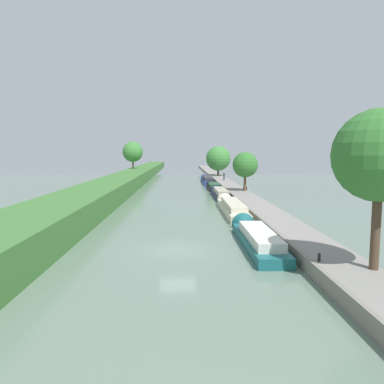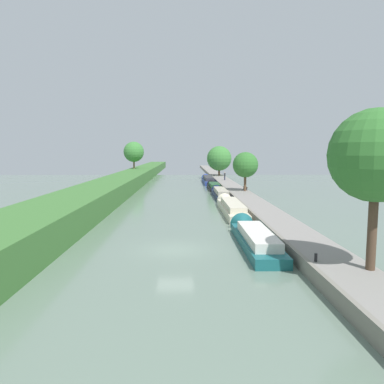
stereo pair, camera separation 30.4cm
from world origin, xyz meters
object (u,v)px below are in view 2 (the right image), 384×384
Objects in this scene: narrowboat_navy at (220,193)px; park_bench at (245,188)px; narrowboat_teal at (254,237)px; person_walking at (225,176)px; mooring_bollard_near at (316,257)px; mooring_bollard_far at (214,175)px; narrowboat_black at (214,186)px; narrowboat_cream at (231,207)px; narrowboat_blue at (208,180)px.

park_bench is at bearing 23.80° from narrowboat_navy.
person_walking is (3.24, 48.51, 1.18)m from narrowboat_teal.
narrowboat_teal is 0.96× the size of narrowboat_navy.
mooring_bollard_near and mooring_bollard_far have the same top height.
narrowboat_black is at bearing 92.20° from mooring_bollard_near.
person_walking is at bearing 84.87° from narrowboat_cream.
narrowboat_black is at bearing -89.22° from narrowboat_blue.
narrowboat_teal is at bearing -90.52° from narrowboat_navy.
mooring_bollard_near is at bearing -87.10° from narrowboat_navy.
park_bench is at bearing 75.05° from narrowboat_cream.
narrowboat_navy is 7.30× the size of person_walking.
park_bench is (4.06, -9.73, 0.72)m from narrowboat_black.
narrowboat_navy is 26.94× the size of mooring_bollard_near.
narrowboat_blue is at bearing 91.88° from mooring_bollard_near.
person_walking is 3.69× the size of mooring_bollard_near.
narrowboat_navy reaches higher than mooring_bollard_far.
narrowboat_teal is 39.14m from narrowboat_black.
park_bench is at bearing -85.76° from mooring_bollard_far.
narrowboat_black is 0.61× the size of narrowboat_blue.
person_walking is at bearing 88.72° from mooring_bollard_near.
narrowboat_black is at bearing -94.80° from mooring_bollard_far.
mooring_bollard_far is (-1.24, 11.76, -0.65)m from person_walking.
person_walking reaches higher than mooring_bollard_far.
narrowboat_black is 22.88× the size of mooring_bollard_near.
person_walking reaches higher than park_bench.
narrowboat_black is (0.10, 25.32, -0.11)m from narrowboat_cream.
person_walking is 19.14m from park_bench.
mooring_bollard_far is (1.87, 46.45, 0.48)m from narrowboat_cream.
person_walking is 11.85m from mooring_bollard_far.
narrowboat_blue is at bearing 128.23° from person_walking.
narrowboat_navy reaches higher than park_bench.
narrowboat_blue is 11.22× the size of park_bench.
narrowboat_cream is 46.49m from mooring_bollard_far.
narrowboat_blue is 5.29m from person_walking.
narrowboat_teal reaches higher than narrowboat_black.
narrowboat_cream is 30.57× the size of mooring_bollard_near.
mooring_bollard_far is at bearing 87.69° from narrowboat_cream.
narrowboat_navy is at bearing 89.49° from narrowboat_cream.
mooring_bollard_far reaches higher than narrowboat_black.
mooring_bollard_near is at bearing -84.85° from narrowboat_cream.
narrowboat_teal is at bearing -90.05° from narrowboat_blue.
narrowboat_blue is 37.39× the size of mooring_bollard_near.
person_walking is (3.02, 9.37, 1.24)m from narrowboat_black.
narrowboat_teal is 29.73m from park_bench.
narrowboat_blue is (-0.09, 38.75, 0.04)m from narrowboat_cream.
narrowboat_teal is at bearing -91.90° from mooring_bollard_far.
narrowboat_blue is at bearing -104.28° from mooring_bollard_far.
park_bench is (1.05, -19.10, -0.53)m from person_walking.
person_walking is (3.12, 34.69, 1.13)m from narrowboat_cream.
narrowboat_cream reaches higher than park_bench.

